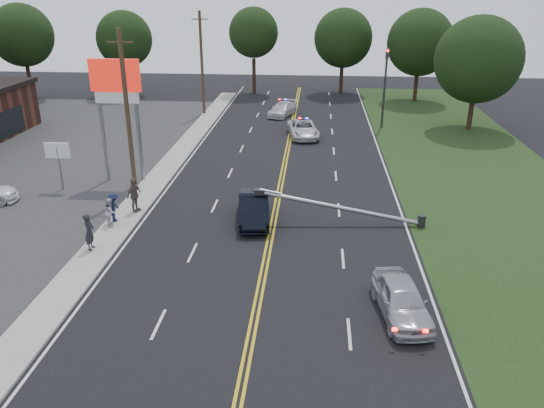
# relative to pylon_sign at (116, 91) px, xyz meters

# --- Properties ---
(ground) EXTENTS (120.00, 120.00, 0.00)m
(ground) POSITION_rel_pylon_sign_xyz_m (10.50, -14.00, -6.00)
(ground) COLOR black
(ground) RESTS_ON ground
(sidewalk) EXTENTS (1.80, 70.00, 0.12)m
(sidewalk) POSITION_rel_pylon_sign_xyz_m (2.10, -4.00, -5.94)
(sidewalk) COLOR #A39F93
(sidewalk) RESTS_ON ground
(grass_verge) EXTENTS (12.00, 80.00, 0.01)m
(grass_verge) POSITION_rel_pylon_sign_xyz_m (24.00, -4.00, -5.99)
(grass_verge) COLOR black
(grass_verge) RESTS_ON ground
(centerline_yellow) EXTENTS (0.36, 80.00, 0.00)m
(centerline_yellow) POSITION_rel_pylon_sign_xyz_m (10.50, -4.00, -5.99)
(centerline_yellow) COLOR gold
(centerline_yellow) RESTS_ON ground
(pylon_sign) EXTENTS (3.20, 0.35, 8.00)m
(pylon_sign) POSITION_rel_pylon_sign_xyz_m (0.00, 0.00, 0.00)
(pylon_sign) COLOR gray
(pylon_sign) RESTS_ON ground
(small_sign) EXTENTS (1.60, 0.14, 3.10)m
(small_sign) POSITION_rel_pylon_sign_xyz_m (-3.50, -2.00, -3.66)
(small_sign) COLOR gray
(small_sign) RESTS_ON ground
(traffic_signal) EXTENTS (0.28, 0.41, 7.05)m
(traffic_signal) POSITION_rel_pylon_sign_xyz_m (18.80, 16.00, -1.79)
(traffic_signal) COLOR #2D2D30
(traffic_signal) RESTS_ON ground
(fallen_streetlight) EXTENTS (9.36, 0.44, 1.91)m
(fallen_streetlight) POSITION_rel_pylon_sign_xyz_m (14.69, -6.00, -5.08)
(fallen_streetlight) COLOR #2D2D30
(fallen_streetlight) RESTS_ON ground
(utility_pole_mid) EXTENTS (1.60, 0.28, 10.00)m
(utility_pole_mid) POSITION_rel_pylon_sign_xyz_m (1.30, -2.00, -0.91)
(utility_pole_mid) COLOR #382619
(utility_pole_mid) RESTS_ON ground
(utility_pole_far) EXTENTS (1.60, 0.28, 10.00)m
(utility_pole_far) POSITION_rel_pylon_sign_xyz_m (1.30, 20.00, -0.91)
(utility_pole_far) COLOR #382619
(utility_pole_far) RESTS_ON ground
(tree_4) EXTENTS (6.87, 6.87, 10.48)m
(tree_4) POSITION_rel_pylon_sign_xyz_m (-20.32, 26.40, 1.03)
(tree_4) COLOR black
(tree_4) RESTS_ON ground
(tree_5) EXTENTS (6.40, 6.40, 9.62)m
(tree_5) POSITION_rel_pylon_sign_xyz_m (-9.77, 29.60, 0.41)
(tree_5) COLOR black
(tree_5) RESTS_ON ground
(tree_6) EXTENTS (5.78, 5.78, 9.97)m
(tree_6) POSITION_rel_pylon_sign_xyz_m (5.12, 31.62, 1.06)
(tree_6) COLOR black
(tree_6) RESTS_ON ground
(tree_7) EXTENTS (6.82, 6.82, 9.85)m
(tree_7) POSITION_rel_pylon_sign_xyz_m (15.62, 32.51, 0.43)
(tree_7) COLOR black
(tree_7) RESTS_ON ground
(tree_8) EXTENTS (7.22, 7.22, 10.01)m
(tree_8) POSITION_rel_pylon_sign_xyz_m (23.83, 28.51, 0.40)
(tree_8) COLOR black
(tree_8) RESTS_ON ground
(tree_9) EXTENTS (7.53, 7.53, 9.97)m
(tree_9) POSITION_rel_pylon_sign_xyz_m (26.69, 15.99, 0.20)
(tree_9) COLOR black
(tree_9) RESTS_ON ground
(crashed_sedan) EXTENTS (2.22, 4.83, 1.54)m
(crashed_sedan) POSITION_rel_pylon_sign_xyz_m (9.39, -5.95, -5.23)
(crashed_sedan) COLOR black
(crashed_sedan) RESTS_ON ground
(waiting_sedan) EXTENTS (2.31, 4.48, 1.46)m
(waiting_sedan) POSITION_rel_pylon_sign_xyz_m (16.29, -14.57, -5.27)
(waiting_sedan) COLOR #B0B1B8
(waiting_sedan) RESTS_ON ground
(emergency_a) EXTENTS (3.16, 5.35, 1.40)m
(emergency_a) POSITION_rel_pylon_sign_xyz_m (11.62, 12.03, -5.30)
(emergency_a) COLOR silver
(emergency_a) RESTS_ON ground
(emergency_b) EXTENTS (3.16, 4.89, 1.32)m
(emergency_b) POSITION_rel_pylon_sign_xyz_m (9.32, 19.94, -5.34)
(emergency_b) COLOR silver
(emergency_b) RESTS_ON ground
(bystander_a) EXTENTS (0.49, 0.71, 1.87)m
(bystander_a) POSITION_rel_pylon_sign_xyz_m (1.78, -10.24, -4.94)
(bystander_a) COLOR #212128
(bystander_a) RESTS_ON sidewalk
(bystander_b) EXTENTS (0.78, 0.89, 1.56)m
(bystander_b) POSITION_rel_pylon_sign_xyz_m (1.76, -7.38, -5.10)
(bystander_b) COLOR #B4B5BA
(bystander_b) RESTS_ON sidewalk
(bystander_c) EXTENTS (0.63, 1.07, 1.63)m
(bystander_c) POSITION_rel_pylon_sign_xyz_m (1.77, -6.87, -5.06)
(bystander_c) COLOR #171A39
(bystander_c) RESTS_ON sidewalk
(bystander_d) EXTENTS (0.84, 1.28, 2.01)m
(bystander_d) POSITION_rel_pylon_sign_xyz_m (2.45, -5.42, -4.87)
(bystander_d) COLOR #5F524C
(bystander_d) RESTS_ON sidewalk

